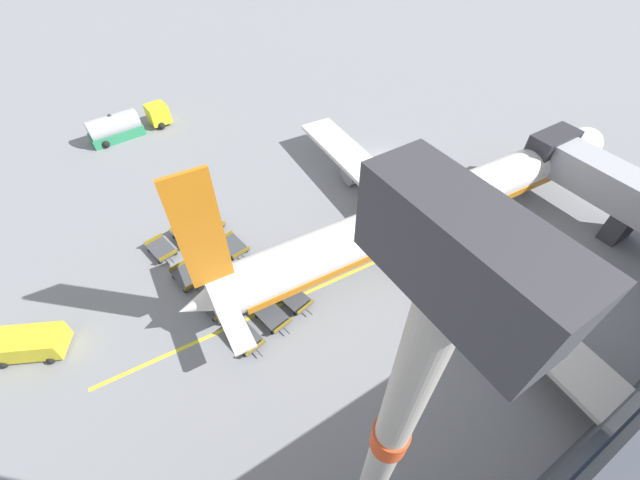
{
  "coord_description": "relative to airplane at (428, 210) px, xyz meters",
  "views": [
    {
      "loc": [
        28.03,
        -26.55,
        26.1
      ],
      "look_at": [
        8.17,
        -13.89,
        1.57
      ],
      "focal_mm": 22.0,
      "sensor_mm": 36.0,
      "label": 1
    }
  ],
  "objects": [
    {
      "name": "baggage_dolly_row_mid_b_col_b",
      "position": [
        -7.62,
        -15.62,
        -2.53
      ],
      "size": [
        3.59,
        2.14,
        0.92
      ],
      "color": "#424449",
      "rests_on": "ground_plane"
    },
    {
      "name": "baggage_dolly_row_near_col_d",
      "position": [
        1.28,
        -18.62,
        -2.53
      ],
      "size": [
        3.6,
        2.25,
        0.92
      ],
      "color": "#424449",
      "rests_on": "ground_plane"
    },
    {
      "name": "baggage_dolly_row_near_col_b",
      "position": [
        -6.49,
        -20.28,
        -2.53
      ],
      "size": [
        3.59,
        2.15,
        0.92
      ],
      "color": "#424449",
      "rests_on": "ground_plane"
    },
    {
      "name": "service_van",
      "position": [
        -6.19,
        -31.85,
        -1.95
      ],
      "size": [
        4.15,
        5.34,
        1.91
      ],
      "color": "yellow",
      "rests_on": "ground_plane"
    },
    {
      "name": "baggage_dolly_row_mid_a_col_c",
      "position": [
        -3.09,
        -16.93,
        -2.53
      ],
      "size": [
        3.6,
        2.23,
        0.92
      ],
      "color": "#424449",
      "rests_on": "ground_plane"
    },
    {
      "name": "ground_plane",
      "position": [
        -11.38,
        4.68,
        -3.01
      ],
      "size": [
        500.0,
        500.0,
        0.0
      ],
      "primitive_type": "plane",
      "color": "gray"
    },
    {
      "name": "baggage_dolly_row_near_col_a",
      "position": [
        -10.69,
        -21.14,
        -2.53
      ],
      "size": [
        3.6,
        2.25,
        0.92
      ],
      "color": "#424449",
      "rests_on": "ground_plane"
    },
    {
      "name": "baggage_dolly_row_mid_b_col_a",
      "position": [
        -11.67,
        -16.24,
        -2.53
      ],
      "size": [
        3.6,
        2.32,
        0.92
      ],
      "color": "#424449",
      "rests_on": "ground_plane"
    },
    {
      "name": "baggage_dolly_row_mid_b_col_d",
      "position": [
        0.23,
        -13.85,
        -2.53
      ],
      "size": [
        3.6,
        2.27,
        0.92
      ],
      "color": "#424449",
      "rests_on": "ground_plane"
    },
    {
      "name": "fuel_tanker_primary",
      "position": [
        -32.57,
        -18.87,
        -1.64
      ],
      "size": [
        3.82,
        9.8,
        3.24
      ],
      "color": "yellow",
      "rests_on": "ground_plane"
    },
    {
      "name": "stand_guidance_stripe",
      "position": [
        0.16,
        -9.57,
        -3.01
      ],
      "size": [
        2.65,
        39.23,
        0.01
      ],
      "color": "yellow",
      "rests_on": "ground_plane"
    },
    {
      "name": "airplane",
      "position": [
        0.0,
        0.0,
        0.0
      ],
      "size": [
        38.12,
        44.98,
        13.91
      ],
      "color": "white",
      "rests_on": "ground_plane"
    },
    {
      "name": "baggage_dolly_row_near_col_c",
      "position": [
        -2.68,
        -19.4,
        -2.53
      ],
      "size": [
        3.6,
        2.31,
        0.92
      ],
      "color": "#424449",
      "rests_on": "ground_plane"
    },
    {
      "name": "baggage_dolly_row_mid_a_col_b",
      "position": [
        -6.96,
        -17.92,
        -2.53
      ],
      "size": [
        3.6,
        2.33,
        0.92
      ],
      "color": "#424449",
      "rests_on": "ground_plane"
    },
    {
      "name": "baggage_dolly_row_mid_a_col_a",
      "position": [
        -11.17,
        -18.72,
        -2.53
      ],
      "size": [
        3.6,
        2.26,
        0.92
      ],
      "color": "#424449",
      "rests_on": "ground_plane"
    },
    {
      "name": "baggage_dolly_row_mid_b_col_c",
      "position": [
        -3.75,
        -14.57,
        -2.53
      ],
      "size": [
        3.59,
        2.15,
        0.92
      ],
      "color": "#424449",
      "rests_on": "ground_plane"
    },
    {
      "name": "baggage_dolly_row_mid_a_col_d",
      "position": [
        0.74,
        -16.09,
        -2.53
      ],
      "size": [
        3.6,
        2.22,
        0.92
      ],
      "color": "#424449",
      "rests_on": "ground_plane"
    }
  ]
}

